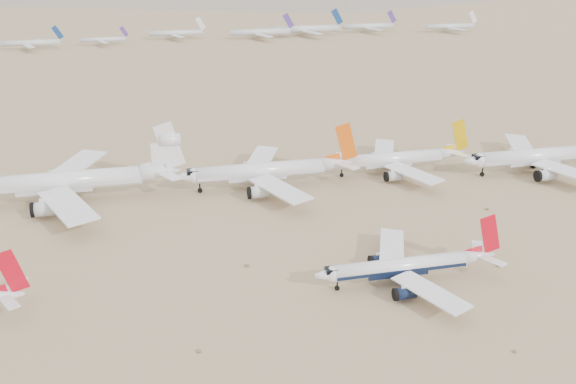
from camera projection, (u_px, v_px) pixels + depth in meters
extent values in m
plane|color=#7B6148|center=(399.00, 282.00, 136.86)|extent=(7000.00, 7000.00, 0.00)
cylinder|color=white|center=(400.00, 266.00, 135.33)|extent=(29.40, 3.47, 3.47)
cube|color=#0E1933|center=(400.00, 268.00, 135.49)|extent=(28.81, 3.53, 0.78)
sphere|color=white|center=(334.00, 274.00, 132.23)|extent=(3.47, 3.47, 3.47)
cube|color=black|center=(331.00, 270.00, 131.76)|extent=(2.43, 2.26, 0.87)
cone|color=white|center=(479.00, 256.00, 139.05)|extent=(7.35, 3.47, 3.47)
cube|color=white|center=(431.00, 292.00, 126.73)|extent=(11.35, 17.89, 0.54)
cube|color=white|center=(493.00, 261.00, 136.14)|extent=(4.67, 6.10, 0.21)
cylinder|color=#0E1933|center=(406.00, 293.00, 129.28)|extent=(4.08, 2.50, 2.50)
cube|color=white|center=(392.00, 246.00, 145.34)|extent=(11.35, 17.89, 0.54)
cube|color=white|center=(477.00, 246.00, 142.24)|extent=(4.67, 6.10, 0.21)
cylinder|color=#0E1933|center=(380.00, 260.00, 142.32)|extent=(4.08, 2.50, 2.50)
cube|color=red|center=(490.00, 234.00, 137.57)|extent=(5.57, 0.28, 9.18)
cylinder|color=black|center=(337.00, 288.00, 133.72)|extent=(1.04, 0.43, 1.04)
cylinder|color=black|center=(409.00, 285.00, 134.62)|extent=(1.46, 0.87, 1.46)
cylinder|color=black|center=(400.00, 273.00, 139.01)|extent=(1.46, 0.87, 1.46)
cone|color=white|center=(5.00, 296.00, 123.58)|extent=(7.43, 3.56, 3.56)
cube|color=white|center=(9.00, 302.00, 120.63)|extent=(4.72, 6.17, 0.21)
cube|color=white|center=(15.00, 284.00, 126.80)|extent=(4.72, 6.17, 0.21)
cube|color=red|center=(12.00, 271.00, 122.08)|extent=(5.63, 0.29, 9.28)
cylinder|color=white|center=(536.00, 156.00, 198.13)|extent=(37.86, 4.59, 4.59)
cube|color=silver|center=(536.00, 158.00, 198.35)|extent=(37.10, 4.66, 1.03)
sphere|color=white|center=(480.00, 160.00, 194.15)|extent=(4.59, 4.59, 4.59)
cube|color=black|center=(479.00, 157.00, 193.53)|extent=(3.21, 2.98, 1.15)
cube|color=white|center=(571.00, 172.00, 187.01)|extent=(14.62, 23.04, 0.71)
cylinder|color=silver|center=(546.00, 175.00, 190.32)|extent=(5.26, 3.30, 3.30)
cube|color=white|center=(520.00, 145.00, 211.08)|extent=(14.62, 23.04, 0.71)
cylinder|color=silver|center=(512.00, 156.00, 207.22)|extent=(5.26, 3.30, 3.30)
cylinder|color=black|center=(482.00, 174.00, 196.12)|extent=(1.38, 0.57, 1.38)
cylinder|color=black|center=(545.00, 172.00, 197.19)|extent=(1.93, 1.15, 1.93)
cylinder|color=black|center=(533.00, 165.00, 202.99)|extent=(1.93, 1.15, 1.93)
cylinder|color=white|center=(390.00, 159.00, 197.46)|extent=(33.20, 4.03, 4.03)
cube|color=silver|center=(390.00, 160.00, 197.65)|extent=(32.54, 4.10, 0.91)
sphere|color=white|center=(339.00, 163.00, 193.97)|extent=(4.03, 4.03, 4.03)
cube|color=black|center=(337.00, 160.00, 193.43)|extent=(2.82, 2.62, 1.01)
cone|color=white|center=(452.00, 153.00, 201.66)|extent=(8.30, 4.03, 4.03)
cube|color=white|center=(413.00, 173.00, 187.71)|extent=(12.82, 20.21, 0.62)
cube|color=white|center=(462.00, 155.00, 198.36)|extent=(5.27, 6.89, 0.24)
cylinder|color=silver|center=(394.00, 176.00, 190.61)|extent=(4.61, 2.90, 2.90)
cube|color=white|center=(384.00, 149.00, 208.83)|extent=(12.82, 20.21, 0.62)
cube|color=white|center=(451.00, 147.00, 205.27)|extent=(5.27, 6.89, 0.24)
cylinder|color=silver|center=(375.00, 158.00, 205.44)|extent=(4.61, 2.90, 2.90)
cube|color=#E3AD09|center=(460.00, 135.00, 199.99)|extent=(6.29, 0.32, 10.37)
cylinder|color=black|center=(342.00, 175.00, 195.70)|extent=(1.21, 0.50, 1.21)
cylinder|color=black|center=(397.00, 173.00, 196.63)|extent=(1.69, 1.01, 1.69)
cylinder|color=black|center=(390.00, 167.00, 201.73)|extent=(1.69, 1.01, 1.69)
cylinder|color=white|center=(260.00, 171.00, 185.85)|extent=(37.67, 4.60, 4.60)
cube|color=silver|center=(260.00, 172.00, 186.06)|extent=(36.92, 4.67, 1.04)
sphere|color=white|center=(195.00, 176.00, 181.88)|extent=(4.60, 4.60, 4.60)
cube|color=black|center=(192.00, 172.00, 181.26)|extent=(3.22, 2.99, 1.15)
cone|color=white|center=(337.00, 163.00, 190.61)|extent=(9.42, 4.60, 4.60)
cube|color=white|center=(280.00, 189.00, 174.77)|extent=(14.55, 22.93, 0.71)
cube|color=white|center=(348.00, 166.00, 186.85)|extent=(5.98, 7.82, 0.28)
cylinder|color=silver|center=(259.00, 192.00, 178.07)|extent=(5.23, 3.32, 3.32)
cube|color=white|center=(262.00, 158.00, 198.75)|extent=(14.55, 22.93, 0.71)
cube|color=white|center=(339.00, 156.00, 194.71)|extent=(5.98, 7.82, 0.28)
cylinder|color=silver|center=(248.00, 170.00, 194.91)|extent=(5.23, 3.32, 3.32)
cube|color=#E4580E|center=(346.00, 142.00, 188.71)|extent=(7.14, 0.37, 11.76)
cylinder|color=black|center=(200.00, 190.00, 183.86)|extent=(1.38, 0.58, 1.38)
cylinder|color=black|center=(268.00, 188.00, 184.90)|extent=(1.93, 1.15, 1.93)
cylinder|color=black|center=(264.00, 180.00, 190.71)|extent=(1.93, 1.15, 1.93)
cylinder|color=white|center=(59.00, 181.00, 175.52)|extent=(44.41, 5.32, 5.32)
cube|color=silver|center=(59.00, 184.00, 175.77)|extent=(43.52, 5.40, 1.20)
cone|color=white|center=(160.00, 172.00, 181.15)|extent=(11.10, 5.32, 5.32)
cube|color=white|center=(68.00, 205.00, 162.51)|extent=(17.15, 27.03, 0.83)
cube|color=white|center=(169.00, 175.00, 176.73)|extent=(7.05, 9.22, 0.32)
cylinder|color=silver|center=(47.00, 209.00, 166.37)|extent=(6.17, 3.83, 3.83)
cube|color=white|center=(76.00, 165.00, 190.68)|extent=(17.15, 27.03, 0.83)
cube|color=white|center=(167.00, 163.00, 185.97)|extent=(7.05, 9.22, 0.32)
cylinder|color=silver|center=(55.00, 179.00, 186.14)|extent=(6.17, 3.83, 3.83)
cube|color=white|center=(170.00, 145.00, 178.91)|extent=(8.42, 0.43, 13.87)
cylinder|color=white|center=(170.00, 139.00, 178.33)|extent=(5.55, 3.45, 3.45)
cylinder|color=black|center=(67.00, 203.00, 174.43)|extent=(2.23, 1.33, 2.23)
cylinder|color=black|center=(69.00, 193.00, 181.15)|extent=(2.23, 1.33, 2.23)
cylinder|color=silver|center=(31.00, 43.00, 407.20)|extent=(36.17, 3.57, 3.57)
cube|color=navy|center=(58.00, 32.00, 408.50)|extent=(7.20, 0.36, 9.07)
cube|color=silver|center=(29.00, 46.00, 398.95)|extent=(9.53, 16.65, 0.36)
cube|color=silver|center=(33.00, 41.00, 415.84)|extent=(9.53, 16.65, 0.36)
cylinder|color=silver|center=(103.00, 40.00, 422.18)|extent=(29.00, 2.87, 2.87)
cube|color=#4C338B|center=(124.00, 31.00, 423.23)|extent=(5.78, 0.29, 7.27)
cube|color=silver|center=(103.00, 42.00, 415.57)|extent=(7.64, 13.35, 0.29)
cube|color=silver|center=(104.00, 39.00, 429.11)|extent=(7.64, 13.35, 0.29)
cylinder|color=silver|center=(176.00, 33.00, 446.82)|extent=(37.02, 3.66, 3.66)
cube|color=white|center=(200.00, 23.00, 448.16)|extent=(7.37, 0.37, 9.29)
cube|color=silver|center=(177.00, 36.00, 438.38)|extent=(9.75, 17.04, 0.37)
cube|color=silver|center=(175.00, 32.00, 455.67)|extent=(9.75, 17.04, 0.37)
cylinder|color=silver|center=(260.00, 32.00, 448.90)|extent=(43.31, 4.28, 4.28)
cube|color=#4C338B|center=(288.00, 21.00, 450.47)|extent=(8.63, 0.43, 10.86)
cube|color=silver|center=(263.00, 35.00, 439.03)|extent=(11.41, 19.94, 0.43)
cube|color=silver|center=(257.00, 31.00, 459.26)|extent=(11.41, 19.94, 0.43)
cylinder|color=silver|center=(307.00, 29.00, 461.97)|extent=(47.83, 4.73, 4.73)
cube|color=navy|center=(337.00, 17.00, 463.70)|extent=(9.53, 0.47, 12.00)
cube|color=silver|center=(311.00, 32.00, 451.07)|extent=(12.60, 22.02, 0.47)
cube|color=silver|center=(303.00, 28.00, 473.41)|extent=(12.60, 22.02, 0.47)
cylinder|color=silver|center=(368.00, 26.00, 478.55)|extent=(38.96, 3.85, 3.85)
cube|color=#4C338B|center=(392.00, 17.00, 479.96)|extent=(7.76, 0.39, 9.77)
cube|color=silver|center=(373.00, 29.00, 469.67)|extent=(10.27, 17.94, 0.39)
cube|color=silver|center=(364.00, 25.00, 487.87)|extent=(10.27, 17.94, 0.39)
cylinder|color=silver|center=(450.00, 26.00, 478.35)|extent=(38.08, 3.76, 3.76)
cube|color=white|center=(473.00, 17.00, 479.72)|extent=(7.58, 0.38, 9.55)
cube|color=silver|center=(456.00, 29.00, 469.66)|extent=(10.03, 17.53, 0.38)
cube|color=silver|center=(444.00, 25.00, 487.45)|extent=(10.03, 17.53, 0.38)
ellipsoid|color=brown|center=(199.00, 351.00, 114.04)|extent=(0.84, 0.84, 0.46)
ellipsoid|color=brown|center=(247.00, 265.00, 143.35)|extent=(0.98, 0.98, 0.54)
ellipsoid|color=brown|center=(515.00, 351.00, 114.04)|extent=(0.70, 0.70, 0.39)
ellipsoid|color=brown|center=(498.00, 265.00, 143.34)|extent=(0.84, 0.84, 0.46)
ellipsoid|color=brown|center=(487.00, 209.00, 172.65)|extent=(0.98, 0.98, 0.54)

